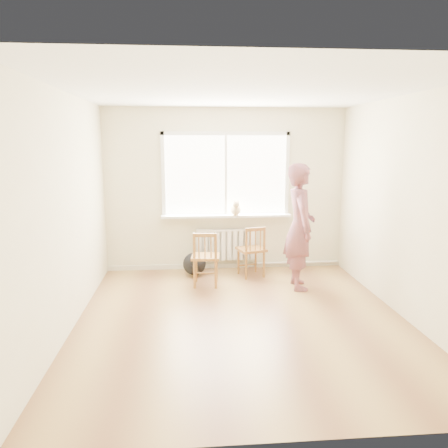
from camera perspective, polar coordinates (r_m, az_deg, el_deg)
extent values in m
plane|color=#A47D43|center=(5.49, 2.34, -12.30)|extent=(4.50, 4.50, 0.00)
plane|color=white|center=(5.08, 2.58, 16.98)|extent=(4.50, 4.50, 0.00)
cube|color=beige|center=(7.33, 0.20, 4.46)|extent=(4.00, 0.01, 2.70)
cube|color=white|center=(7.29, 0.22, 6.40)|extent=(2.00, 0.02, 1.30)
cube|color=white|center=(7.25, 0.24, 11.75)|extent=(2.12, 0.05, 0.06)
cube|color=white|center=(7.25, -7.95, 6.28)|extent=(0.06, 0.05, 1.42)
cube|color=white|center=(7.43, 8.22, 6.37)|extent=(0.06, 0.05, 1.42)
cube|color=white|center=(7.27, 0.23, 6.39)|extent=(0.04, 0.05, 1.30)
cube|color=white|center=(7.28, 0.28, 1.08)|extent=(2.15, 0.22, 0.04)
cube|color=white|center=(7.44, 0.23, -2.68)|extent=(1.00, 0.02, 0.55)
cube|color=white|center=(7.39, 0.27, -2.77)|extent=(1.00, 0.10, 0.51)
cube|color=white|center=(7.33, 0.27, -0.79)|extent=(1.00, 0.12, 0.03)
cylinder|color=silver|center=(7.73, 9.55, -4.97)|extent=(1.40, 0.04, 0.04)
cube|color=beige|center=(7.57, 0.21, -5.46)|extent=(4.00, 0.03, 0.08)
cube|color=olive|center=(6.59, -2.41, -4.28)|extent=(0.45, 0.43, 0.04)
cylinder|color=olive|center=(6.79, -0.99, -5.76)|extent=(0.04, 0.04, 0.44)
cylinder|color=olive|center=(6.81, -3.65, -5.73)|extent=(0.04, 0.04, 0.44)
cylinder|color=olive|center=(6.49, -1.08, -6.54)|extent=(0.04, 0.04, 0.44)
cylinder|color=olive|center=(6.51, -3.87, -6.51)|extent=(0.04, 0.04, 0.44)
cylinder|color=olive|center=(6.43, -1.09, -4.86)|extent=(0.04, 0.04, 0.84)
cylinder|color=olive|center=(6.45, -3.90, -4.84)|extent=(0.04, 0.04, 0.84)
cube|color=olive|center=(6.35, -2.52, -1.46)|extent=(0.34, 0.07, 0.05)
cylinder|color=olive|center=(6.38, -1.71, -3.02)|extent=(0.02, 0.02, 0.34)
cylinder|color=olive|center=(6.39, -2.51, -3.02)|extent=(0.02, 0.02, 0.34)
cylinder|color=olive|center=(6.39, -3.30, -3.01)|extent=(0.02, 0.02, 0.34)
cube|color=olive|center=(7.06, 3.57, -3.33)|extent=(0.50, 0.49, 0.04)
cylinder|color=olive|center=(7.31, 4.16, -4.61)|extent=(0.04, 0.04, 0.44)
cylinder|color=olive|center=(7.19, 1.90, -4.86)|extent=(0.04, 0.04, 0.44)
cylinder|color=olive|center=(7.04, 5.23, -5.23)|extent=(0.04, 0.04, 0.44)
cylinder|color=olive|center=(6.91, 2.90, -5.49)|extent=(0.04, 0.04, 0.44)
cylinder|color=olive|center=(6.99, 5.26, -3.69)|extent=(0.04, 0.04, 0.83)
cylinder|color=olive|center=(6.86, 2.92, -3.93)|extent=(0.04, 0.04, 0.83)
cube|color=olive|center=(6.84, 4.14, -0.69)|extent=(0.33, 0.12, 0.05)
cylinder|color=olive|center=(6.91, 4.78, -2.07)|extent=(0.02, 0.02, 0.33)
cylinder|color=olive|center=(6.88, 4.12, -2.12)|extent=(0.02, 0.02, 0.33)
cylinder|color=olive|center=(6.84, 3.46, -2.18)|extent=(0.02, 0.02, 0.33)
imported|color=#CA4369|center=(6.48, 9.87, -0.34)|extent=(0.46, 0.68, 1.84)
ellipsoid|color=beige|center=(7.21, 1.52, 1.94)|extent=(0.19, 0.27, 0.20)
sphere|color=beige|center=(7.07, 1.59, 2.57)|extent=(0.11, 0.11, 0.11)
cone|color=beige|center=(7.06, 1.35, 3.01)|extent=(0.04, 0.04, 0.04)
cone|color=beige|center=(7.06, 1.83, 3.01)|extent=(0.04, 0.04, 0.04)
cylinder|color=beige|center=(7.35, 1.45, 1.64)|extent=(0.03, 0.18, 0.02)
cylinder|color=beige|center=(7.12, 1.33, 1.42)|extent=(0.02, 0.02, 0.10)
cylinder|color=beige|center=(7.12, 1.81, 1.43)|extent=(0.02, 0.02, 0.10)
ellipsoid|color=black|center=(7.16, -3.88, -5.21)|extent=(0.37, 0.28, 0.37)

